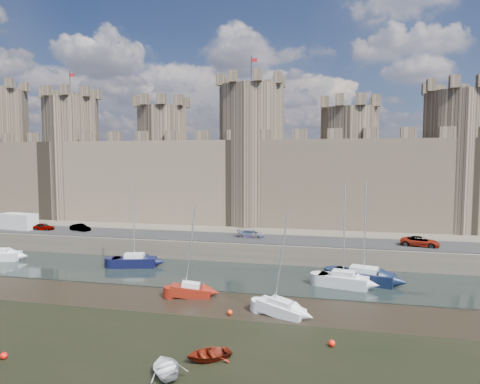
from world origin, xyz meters
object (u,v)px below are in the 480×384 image
Objects in this scene: van at (19,222)px; sailboat_5 at (281,308)px; sailboat_1 at (135,261)px; sailboat_4 at (191,290)px; car_0 at (43,227)px; sailboat_3 at (364,276)px; car_2 at (251,234)px; sailboat_2 at (343,280)px; car_1 at (80,228)px; car_3 at (420,242)px.

sailboat_5 is (43.49, -20.61, -3.08)m from van.
sailboat_1 is 1.16× the size of sailboat_4.
car_0 is 0.37× the size of sailboat_5.
sailboat_3 is at bearing 75.25° from sailboat_5.
sailboat_1 is at bearing 132.32° from car_2.
van is 0.54× the size of sailboat_1.
car_0 is 0.31× the size of sailboat_1.
sailboat_4 is (-14.62, -6.40, -0.16)m from sailboat_2.
car_1 is at bearing 131.06° from sailboat_1.
car_2 is 0.84× the size of car_3.
van is 0.64× the size of sailboat_5.
car_1 is 0.60× the size of van.
van is at bearing 91.58° from car_0.
car_3 is at bearing -73.65° from car_1.
sailboat_4 is at bearing -144.06° from sailboat_2.
car_2 is 16.22m from sailboat_1.
car_0 is at bearing 141.33° from sailboat_1.
sailboat_5 is (-14.90, -20.53, -2.48)m from car_3.
car_2 is 19.08m from sailboat_4.
sailboat_4 reaches higher than van.
sailboat_3 is 13.70m from sailboat_5.
sailboat_3 is 18.82m from sailboat_4.
car_1 is 26.38m from car_2.
sailboat_5 reaches higher than car_0.
car_0 is at bearing 102.60° from car_3.
van is (-58.39, 0.08, 0.61)m from car_3.
sailboat_2 is (25.24, -2.89, 0.03)m from sailboat_1.
sailboat_1 is (13.42, -9.07, -2.24)m from car_1.
sailboat_2 is 1.19× the size of sailboat_4.
sailboat_1 is at bearing 125.43° from sailboat_4.
sailboat_4 is at bearing 178.98° from car_2.
sailboat_5 is (6.88, -21.75, -2.40)m from car_2.
car_3 is 0.44× the size of sailboat_1.
van reaches higher than car_3.
car_3 reaches higher than car_0.
car_0 is 0.72× the size of car_3.
van is at bearing 97.82° from car_2.
sailboat_2 is 10.81m from sailboat_5.
sailboat_2 is at bearing -5.87° from van.
sailboat_5 reaches higher than car_3.
sailboat_2 is (12.29, -12.39, -2.21)m from car_2.
van is at bearing 102.81° from car_3.
car_1 is 10.28m from van.
car_1 is at bearing 166.33° from sailboat_5.
car_0 is 4.31m from van.
car_3 is (54.15, -0.27, 0.08)m from car_0.
car_2 is at bearing 147.05° from sailboat_2.
sailboat_1 reaches higher than car_0.
sailboat_2 is at bearing 152.53° from car_3.
sailboat_3 reaches higher than sailboat_1.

